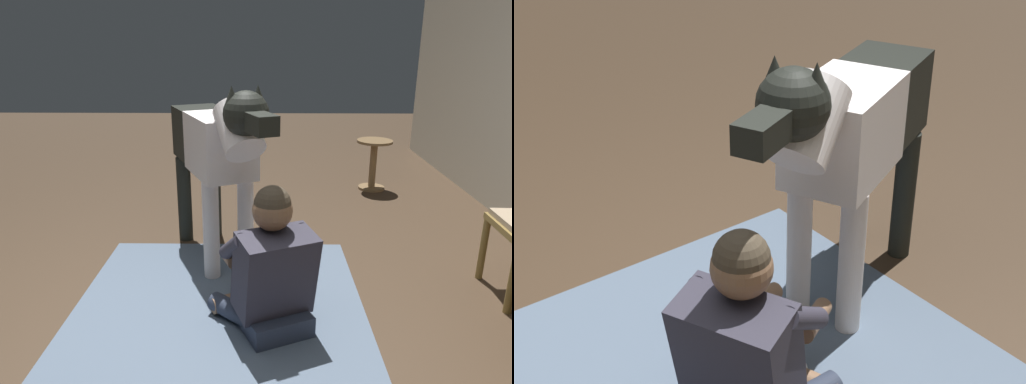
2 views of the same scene
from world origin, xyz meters
The scene contains 6 objects.
ground_plane centered at (0.00, 0.00, 0.00)m, with size 15.46×15.46×0.00m, color #3F2E1F.
area_rug centered at (-0.06, 0.15, 0.00)m, with size 2.19×1.71×0.01m, color slate.
person_sitting_on_floor centered at (-0.09, 0.45, 0.33)m, with size 0.71×0.62×0.81m.
large_dog centered at (-0.88, 0.10, 0.82)m, with size 1.49×0.77×1.28m.
hot_dog_on_plate centered at (-0.35, 0.33, 0.03)m, with size 0.20×0.20×0.06m.
round_side_table centered at (-2.58, 1.55, 0.31)m, with size 0.36×0.36×0.52m.
Camera 1 is at (2.18, 0.40, 1.53)m, focal length 33.17 mm.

